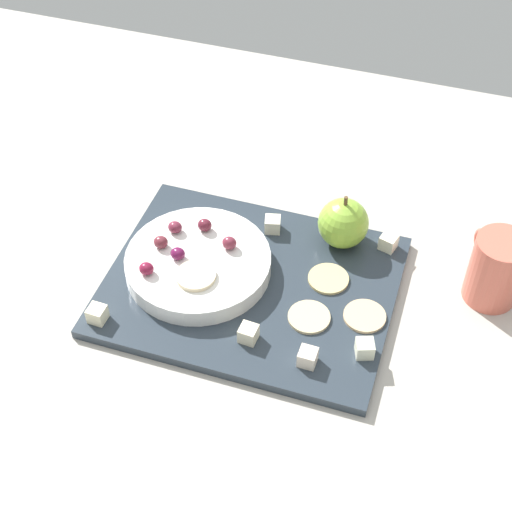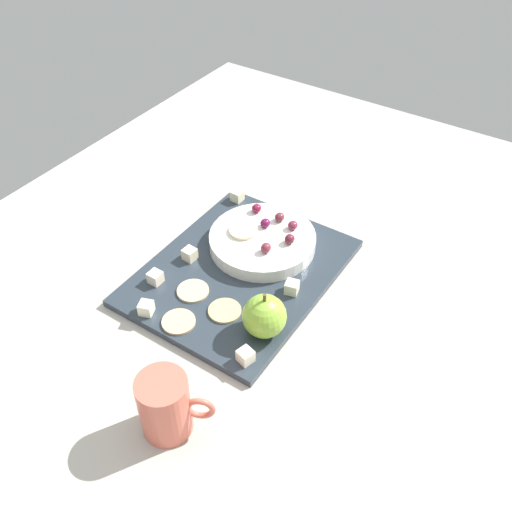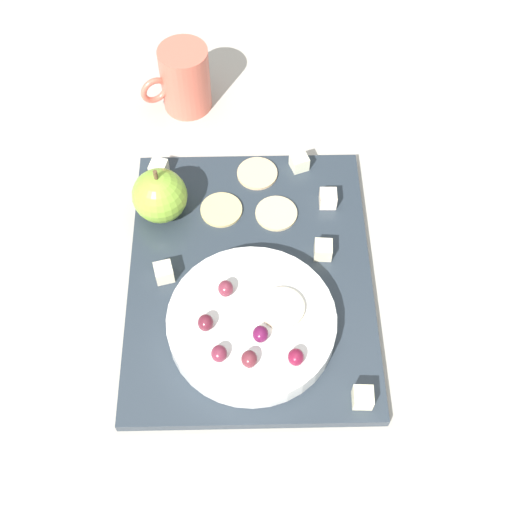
{
  "view_description": "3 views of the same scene",
  "coord_description": "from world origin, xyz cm",
  "px_view_note": "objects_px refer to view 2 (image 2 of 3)",
  "views": [
    {
      "loc": [
        20.0,
        -63.22,
        77.49
      ],
      "look_at": [
        -0.71,
        0.65,
        7.55
      ],
      "focal_mm": 54.58,
      "sensor_mm": 36.0,
      "label": 1
    },
    {
      "loc": [
        55.77,
        39.43,
        70.42
      ],
      "look_at": [
        -2.44,
        1.16,
        7.17
      ],
      "focal_mm": 40.12,
      "sensor_mm": 36.0,
      "label": 2
    },
    {
      "loc": [
        -40.97,
        -0.92,
        71.74
      ],
      "look_at": [
        -0.46,
        -1.69,
        7.62
      ],
      "focal_mm": 47.16,
      "sensor_mm": 36.0,
      "label": 3
    }
  ],
  "objects_px": {
    "platter": "(240,272)",
    "cheese_cube_4": "(292,287)",
    "serving_dish": "(262,241)",
    "cheese_cube_0": "(237,196)",
    "cracker_0": "(193,291)",
    "grape_2": "(257,208)",
    "cheese_cube_2": "(246,356)",
    "cracker_2": "(225,311)",
    "cheese_cube_1": "(146,308)",
    "grape_4": "(280,217)",
    "apple_slice_0": "(243,230)",
    "cracker_1": "(179,322)",
    "grape_0": "(290,239)",
    "apple_whole": "(264,316)",
    "cup": "(166,406)",
    "cheese_cube_5": "(155,277)",
    "grape_5": "(265,223)",
    "cheese_cube_3": "(190,254)",
    "grape_1": "(293,225)"
  },
  "relations": [
    {
      "from": "grape_0",
      "to": "grape_4",
      "type": "relative_size",
      "value": 1.0
    },
    {
      "from": "grape_2",
      "to": "cheese_cube_0",
      "type": "bearing_deg",
      "value": -118.17
    },
    {
      "from": "cheese_cube_1",
      "to": "cheese_cube_2",
      "type": "height_order",
      "value": "same"
    },
    {
      "from": "cracker_0",
      "to": "grape_1",
      "type": "relative_size",
      "value": 2.78
    },
    {
      "from": "apple_slice_0",
      "to": "cup",
      "type": "bearing_deg",
      "value": 18.76
    },
    {
      "from": "cup",
      "to": "cheese_cube_0",
      "type": "bearing_deg",
      "value": -155.94
    },
    {
      "from": "cheese_cube_1",
      "to": "cracker_1",
      "type": "height_order",
      "value": "cheese_cube_1"
    },
    {
      "from": "serving_dish",
      "to": "cheese_cube_0",
      "type": "distance_m",
      "value": 0.14
    },
    {
      "from": "cracker_1",
      "to": "cheese_cube_2",
      "type": "bearing_deg",
      "value": 88.5
    },
    {
      "from": "cheese_cube_1",
      "to": "grape_4",
      "type": "bearing_deg",
      "value": 166.44
    },
    {
      "from": "cheese_cube_5",
      "to": "grape_5",
      "type": "height_order",
      "value": "grape_5"
    },
    {
      "from": "cheese_cube_5",
      "to": "grape_4",
      "type": "bearing_deg",
      "value": 155.68
    },
    {
      "from": "grape_4",
      "to": "grape_1",
      "type": "bearing_deg",
      "value": 77.57
    },
    {
      "from": "serving_dish",
      "to": "grape_4",
      "type": "bearing_deg",
      "value": 176.51
    },
    {
      "from": "platter",
      "to": "cheese_cube_0",
      "type": "xyz_separation_m",
      "value": [
        -0.16,
        -0.11,
        0.02
      ]
    },
    {
      "from": "serving_dish",
      "to": "apple_slice_0",
      "type": "height_order",
      "value": "apple_slice_0"
    },
    {
      "from": "cracker_0",
      "to": "grape_2",
      "type": "height_order",
      "value": "grape_2"
    },
    {
      "from": "cheese_cube_1",
      "to": "cup",
      "type": "height_order",
      "value": "cup"
    },
    {
      "from": "cheese_cube_4",
      "to": "grape_2",
      "type": "relative_size",
      "value": 1.1
    },
    {
      "from": "cheese_cube_1",
      "to": "cracker_0",
      "type": "bearing_deg",
      "value": 156.89
    },
    {
      "from": "cheese_cube_4",
      "to": "grape_2",
      "type": "bearing_deg",
      "value": -129.12
    },
    {
      "from": "cheese_cube_2",
      "to": "apple_slice_0",
      "type": "xyz_separation_m",
      "value": [
        -0.21,
        -0.15,
        0.02
      ]
    },
    {
      "from": "platter",
      "to": "grape_5",
      "type": "bearing_deg",
      "value": -174.02
    },
    {
      "from": "cracker_1",
      "to": "cracker_2",
      "type": "bearing_deg",
      "value": 141.27
    },
    {
      "from": "cheese_cube_1",
      "to": "cracker_0",
      "type": "xyz_separation_m",
      "value": [
        -0.07,
        0.03,
        -0.01
      ]
    },
    {
      "from": "cracker_0",
      "to": "grape_2",
      "type": "bearing_deg",
      "value": -176.59
    },
    {
      "from": "cheese_cube_4",
      "to": "platter",
      "type": "bearing_deg",
      "value": -88.84
    },
    {
      "from": "cheese_cube_1",
      "to": "cup",
      "type": "relative_size",
      "value": 0.22
    },
    {
      "from": "cracker_0",
      "to": "cracker_2",
      "type": "relative_size",
      "value": 1.0
    },
    {
      "from": "grape_5",
      "to": "grape_1",
      "type": "bearing_deg",
      "value": 116.19
    },
    {
      "from": "cheese_cube_3",
      "to": "cracker_2",
      "type": "height_order",
      "value": "cheese_cube_3"
    },
    {
      "from": "apple_whole",
      "to": "grape_5",
      "type": "xyz_separation_m",
      "value": [
        -0.18,
        -0.12,
        -0.0
      ]
    },
    {
      "from": "apple_whole",
      "to": "cheese_cube_2",
      "type": "distance_m",
      "value": 0.07
    },
    {
      "from": "cheese_cube_5",
      "to": "grape_0",
      "type": "bearing_deg",
      "value": 140.85
    },
    {
      "from": "grape_0",
      "to": "grape_4",
      "type": "xyz_separation_m",
      "value": [
        -0.04,
        -0.05,
        -0.0
      ]
    },
    {
      "from": "platter",
      "to": "cheese_cube_4",
      "type": "height_order",
      "value": "cheese_cube_4"
    },
    {
      "from": "platter",
      "to": "cheese_cube_4",
      "type": "relative_size",
      "value": 17.53
    },
    {
      "from": "cheese_cube_4",
      "to": "grape_4",
      "type": "distance_m",
      "value": 0.16
    },
    {
      "from": "serving_dish",
      "to": "cheese_cube_5",
      "type": "height_order",
      "value": "serving_dish"
    },
    {
      "from": "cracker_2",
      "to": "grape_4",
      "type": "xyz_separation_m",
      "value": [
        -0.21,
        -0.03,
        0.03
      ]
    },
    {
      "from": "grape_5",
      "to": "cheese_cube_4",
      "type": "bearing_deg",
      "value": 50.23
    },
    {
      "from": "apple_whole",
      "to": "grape_2",
      "type": "xyz_separation_m",
      "value": [
        -0.21,
        -0.15,
        -0.0
      ]
    },
    {
      "from": "cheese_cube_4",
      "to": "cheese_cube_5",
      "type": "xyz_separation_m",
      "value": [
        0.1,
        -0.2,
        0.0
      ]
    },
    {
      "from": "cheese_cube_3",
      "to": "apple_slice_0",
      "type": "bearing_deg",
      "value": 148.32
    },
    {
      "from": "grape_2",
      "to": "grape_0",
      "type": "bearing_deg",
      "value": 66.33
    },
    {
      "from": "cheese_cube_1",
      "to": "cheese_cube_4",
      "type": "relative_size",
      "value": 1.0
    },
    {
      "from": "apple_whole",
      "to": "cheese_cube_1",
      "type": "height_order",
      "value": "apple_whole"
    },
    {
      "from": "cheese_cube_2",
      "to": "cracker_2",
      "type": "distance_m",
      "value": 0.1
    },
    {
      "from": "cheese_cube_4",
      "to": "cheese_cube_0",
      "type": "bearing_deg",
      "value": -125.91
    },
    {
      "from": "platter",
      "to": "cup",
      "type": "relative_size",
      "value": 3.79
    }
  ]
}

